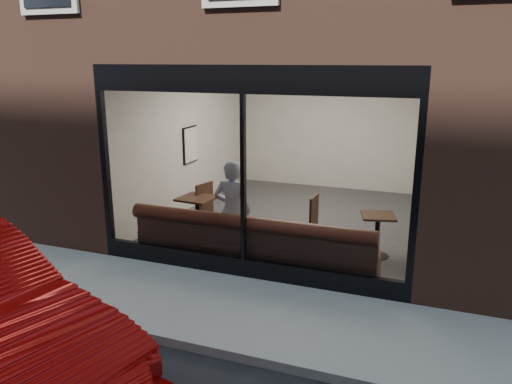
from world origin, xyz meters
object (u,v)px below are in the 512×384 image
at_px(person, 233,211).
at_px(cafe_table_left, 197,198).
at_px(banquette, 253,254).
at_px(cafe_chair_right, 303,233).
at_px(cafe_chair_left, 198,216).
at_px(cafe_table_right, 378,216).

height_order(person, cafe_table_left, person).
bearing_deg(banquette, cafe_chair_right, 67.64).
relative_size(banquette, cafe_chair_left, 8.45).
distance_m(cafe_table_left, cafe_table_right, 3.34).
distance_m(cafe_table_right, cafe_chair_left, 3.59).
xyz_separation_m(banquette, cafe_table_left, (-1.52, 1.02, 0.52)).
xyz_separation_m(banquette, person, (-0.44, 0.19, 0.62)).
relative_size(person, cafe_chair_right, 3.72).
bearing_deg(cafe_table_left, person, -37.36).
height_order(cafe_table_left, cafe_table_right, cafe_table_left).
xyz_separation_m(cafe_table_left, cafe_table_right, (3.34, 0.10, 0.00)).
bearing_deg(person, cafe_chair_left, -53.81).
xyz_separation_m(banquette, cafe_chair_right, (0.50, 1.22, 0.01)).
bearing_deg(cafe_chair_left, cafe_table_left, 132.15).
height_order(person, cafe_chair_left, person).
bearing_deg(cafe_table_right, banquette, -148.30).
bearing_deg(cafe_chair_left, banquette, 156.04).
bearing_deg(person, cafe_chair_right, -142.48).
bearing_deg(banquette, person, 156.71).
bearing_deg(banquette, cafe_chair_left, 140.64).
distance_m(cafe_chair_left, cafe_chair_right, 2.23).
xyz_separation_m(person, cafe_table_right, (2.25, 0.93, -0.11)).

